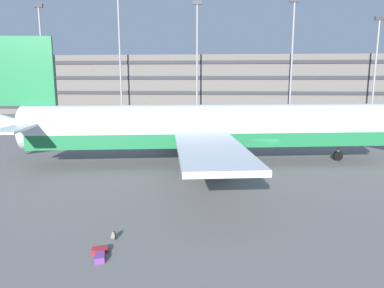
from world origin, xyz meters
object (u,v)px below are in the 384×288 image
Objects in this scene: suitcase_scuffed at (100,250)px; suitcase_small at (100,257)px; airliner at (204,128)px; backpack_red at (113,236)px.

suitcase_scuffed is 0.73m from suitcase_small.
airliner is 48.04× the size of suitcase_small.
suitcase_small reaches higher than suitcase_scuffed.
suitcase_small is 1.74× the size of backpack_red.
suitcase_scuffed is at bearing -102.40° from airliner.
airliner is at bearing 77.36° from backpack_red.
airliner is 17.30m from backpack_red.
suitcase_small is (0.22, -0.69, 0.02)m from suitcase_scuffed.
airliner is 19.25m from suitcase_small.
suitcase_scuffed is at bearing 107.85° from suitcase_small.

